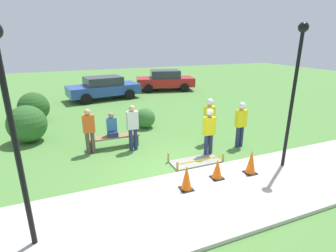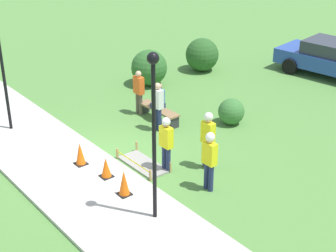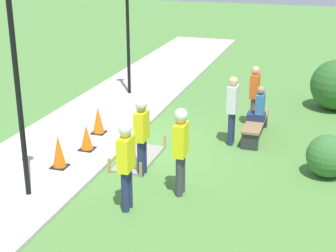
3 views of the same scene
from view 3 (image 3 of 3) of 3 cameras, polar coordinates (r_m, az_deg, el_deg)
The scene contains 17 objects.
ground_plane at distance 12.75m, azimuth -4.10°, elevation -1.99°, with size 60.00×60.00×0.00m, color #51843D.
sidewalk at distance 13.31m, azimuth -10.01°, elevation -1.05°, with size 28.00×2.94×0.10m.
wet_concrete_patch at distance 11.81m, azimuth -3.28°, elevation -3.61°, with size 1.71×0.78×0.34m.
traffic_cone_near_patch at distance 13.14m, azimuth -7.73°, elevation 0.65°, with size 0.34×0.34×0.70m.
traffic_cone_far_patch at distance 12.17m, azimuth -9.02°, elevation -1.29°, with size 0.34×0.34×0.60m.
traffic_cone_sidewalk_edge at distance 11.32m, azimuth -12.01°, elevation -2.79°, with size 0.34×0.34×0.73m.
park_bench at distance 13.19m, azimuth 9.67°, elevation 0.11°, with size 1.87×0.44×0.47m.
person_seated_on_bench at distance 13.07m, azimuth 10.03°, elevation 2.12°, with size 0.36×0.44×0.89m.
worker_supervisor at distance 9.35m, azimuth -4.68°, elevation -3.63°, with size 0.40×0.25×1.74m.
worker_assistant at distance 10.75m, azimuth -2.94°, elevation -0.49°, with size 0.40×0.25×1.70m.
worker_trainee at distance 9.87m, azimuth 1.42°, elevation -2.00°, with size 0.40×0.26×1.79m.
bystander_in_orange_shirt at distance 13.87m, azimuth 9.55°, elevation 3.67°, with size 0.40×0.22×1.64m.
bystander_in_gray_shirt at distance 12.49m, azimuth 7.15°, elevation 2.16°, with size 0.40×0.22×1.71m.
lamppost_near at distance 9.55m, azimuth -16.68°, elevation 7.62°, with size 0.28×0.28×4.25m.
lamppost_far at distance 16.08m, azimuth -4.53°, elevation 12.80°, with size 0.28×0.28×4.08m.
shrub_rounded_near at distance 15.87m, azimuth 18.12°, elevation 4.33°, with size 1.48×1.48×1.48m.
shrub_rounded_mid at distance 11.37m, azimuth 17.31°, elevation -3.20°, with size 0.92×0.92×0.92m.
Camera 3 is at (10.96, 4.42, 4.78)m, focal length 55.00 mm.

